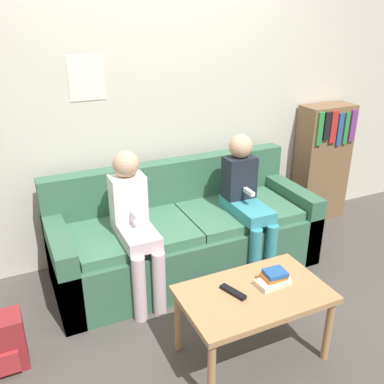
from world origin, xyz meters
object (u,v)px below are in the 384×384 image
at_px(person_left, 134,221).
at_px(tv_remote, 233,292).
at_px(couch, 185,236).
at_px(person_right, 246,197).
at_px(coffee_table, 254,300).
at_px(bookshelf, 322,162).

relative_size(person_left, tv_remote, 6.20).
relative_size(couch, person_right, 1.90).
distance_m(couch, coffee_table, 1.04).
height_order(couch, bookshelf, bookshelf).
bearing_deg(person_left, bookshelf, 13.49).
relative_size(coffee_table, tv_remote, 4.91).
bearing_deg(coffee_table, couch, 88.83).
bearing_deg(couch, person_left, -157.90).
xyz_separation_m(person_right, bookshelf, (1.16, 0.49, -0.05)).
xyz_separation_m(coffee_table, person_left, (-0.44, 0.85, 0.21)).
xyz_separation_m(coffee_table, person_right, (0.46, 0.85, 0.22)).
bearing_deg(person_left, couch, 22.10).
bearing_deg(tv_remote, person_left, 91.76).
relative_size(person_left, bookshelf, 0.95).
xyz_separation_m(person_left, tv_remote, (0.32, -0.81, -0.15)).
xyz_separation_m(person_left, bookshelf, (2.06, 0.49, -0.04)).
xyz_separation_m(couch, coffee_table, (-0.02, -1.04, 0.11)).
distance_m(couch, person_right, 0.58).
xyz_separation_m(coffee_table, bookshelf, (1.62, 1.34, 0.17)).
height_order(couch, coffee_table, couch).
xyz_separation_m(couch, person_left, (-0.46, -0.19, 0.33)).
height_order(coffee_table, person_left, person_left).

